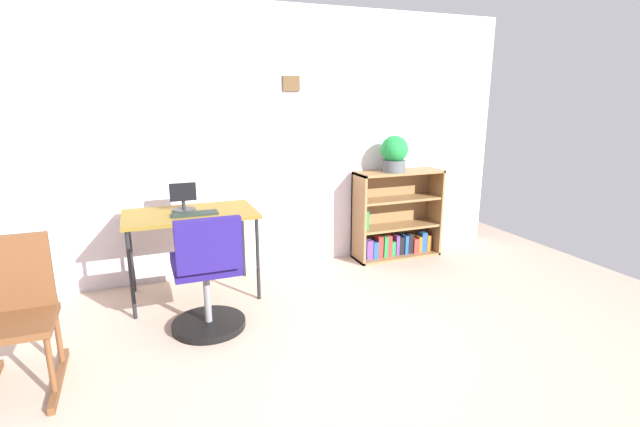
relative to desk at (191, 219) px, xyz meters
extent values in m
plane|color=tan|center=(0.66, -1.69, -0.66)|extent=(6.24, 6.24, 0.00)
cube|color=silver|center=(0.66, 0.46, 0.55)|extent=(5.20, 0.10, 2.41)
cube|color=#4C361F|center=(1.00, 0.40, 1.07)|extent=(0.16, 0.02, 0.14)
cube|color=brown|center=(0.00, 0.00, 0.04)|extent=(1.03, 0.62, 0.03)
cylinder|color=black|center=(-0.48, -0.27, -0.32)|extent=(0.03, 0.03, 0.69)
cylinder|color=black|center=(0.48, -0.27, -0.32)|extent=(0.03, 0.03, 0.69)
cylinder|color=black|center=(-0.48, 0.27, -0.32)|extent=(0.03, 0.03, 0.69)
cylinder|color=black|center=(0.48, 0.27, -0.32)|extent=(0.03, 0.03, 0.69)
cylinder|color=#262628|center=(-0.04, 0.08, 0.06)|extent=(0.19, 0.19, 0.01)
cylinder|color=#262628|center=(-0.04, 0.08, 0.10)|extent=(0.03, 0.03, 0.07)
cube|color=black|center=(-0.04, 0.07, 0.21)|extent=(0.21, 0.02, 0.15)
cube|color=black|center=(0.03, -0.10, 0.06)|extent=(0.35, 0.13, 0.02)
cylinder|color=black|center=(0.02, -0.61, -0.64)|extent=(0.52, 0.52, 0.05)
cylinder|color=slate|center=(0.02, -0.61, -0.41)|extent=(0.05, 0.05, 0.40)
cube|color=navy|center=(0.02, -0.61, -0.17)|extent=(0.44, 0.44, 0.08)
cube|color=navy|center=(0.02, -0.86, 0.04)|extent=(0.42, 0.07, 0.35)
cube|color=brown|center=(-0.90, -0.96, -0.64)|extent=(0.04, 0.64, 0.04)
cylinder|color=brown|center=(-0.90, -1.12, -0.45)|extent=(0.03, 0.03, 0.34)
cylinder|color=brown|center=(-0.90, -0.80, -0.45)|extent=(0.03, 0.03, 0.34)
cube|color=brown|center=(-1.08, -0.96, -0.26)|extent=(0.42, 0.40, 0.04)
cube|color=brown|center=(-1.08, -0.78, -0.02)|extent=(0.40, 0.04, 0.45)
cube|color=brown|center=(1.63, 0.23, -0.21)|extent=(0.02, 0.30, 0.89)
cube|color=brown|center=(2.51, 0.23, -0.21)|extent=(0.02, 0.30, 0.89)
cube|color=brown|center=(2.07, 0.23, 0.22)|extent=(0.90, 0.30, 0.02)
cube|color=brown|center=(2.07, 0.23, -0.65)|extent=(0.90, 0.30, 0.02)
cube|color=brown|center=(2.07, 0.37, -0.21)|extent=(0.90, 0.02, 0.89)
cube|color=brown|center=(2.07, 0.23, -0.34)|extent=(0.86, 0.28, 0.02)
cube|color=brown|center=(2.07, 0.23, -0.05)|extent=(0.86, 0.28, 0.02)
cube|color=#1E478C|center=(1.67, 0.22, -0.53)|extent=(0.04, 0.10, 0.20)
cube|color=#593372|center=(1.73, 0.22, -0.54)|extent=(0.07, 0.11, 0.19)
cube|color=#1E478C|center=(1.80, 0.22, -0.55)|extent=(0.05, 0.12, 0.17)
cube|color=#B22D28|center=(1.85, 0.22, -0.53)|extent=(0.05, 0.10, 0.22)
cube|color=#237238|center=(1.91, 0.22, -0.53)|extent=(0.04, 0.11, 0.22)
cube|color=#B22D28|center=(1.96, 0.22, -0.53)|extent=(0.04, 0.11, 0.22)
cube|color=#237238|center=(2.01, 0.22, -0.56)|extent=(0.04, 0.10, 0.15)
cube|color=#593372|center=(2.06, 0.22, -0.53)|extent=(0.04, 0.10, 0.20)
cube|color=black|center=(2.11, 0.22, -0.54)|extent=(0.05, 0.10, 0.18)
cube|color=#1E478C|center=(2.16, 0.22, -0.54)|extent=(0.04, 0.11, 0.20)
cube|color=black|center=(2.21, 0.22, -0.53)|extent=(0.06, 0.10, 0.21)
cube|color=#B22D28|center=(2.27, 0.22, -0.56)|extent=(0.05, 0.13, 0.15)
cube|color=#99591E|center=(2.32, 0.22, -0.55)|extent=(0.04, 0.12, 0.17)
cube|color=#1E478C|center=(2.38, 0.22, -0.53)|extent=(0.06, 0.10, 0.20)
cube|color=#99591E|center=(2.43, 0.22, -0.55)|extent=(0.05, 0.11, 0.17)
cube|color=#237238|center=(1.68, 0.22, -0.23)|extent=(0.07, 0.09, 0.19)
cylinder|color=#474C51|center=(1.99, 0.21, 0.29)|extent=(0.23, 0.23, 0.12)
sphere|color=#1B7C33|center=(1.99, 0.21, 0.46)|extent=(0.27, 0.27, 0.27)
camera|label=1|loc=(-0.37, -3.75, 0.97)|focal=26.18mm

